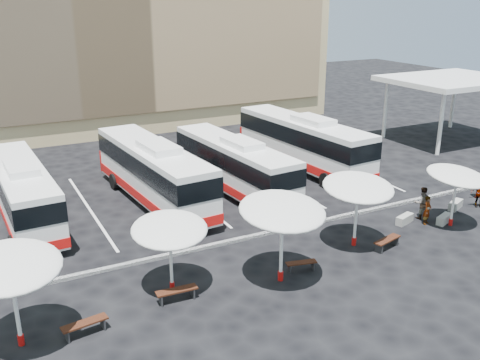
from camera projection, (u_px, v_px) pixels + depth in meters
name	position (u px, v px, depth m)	size (l,w,h in m)	color
ground	(250.00, 243.00, 26.14)	(120.00, 120.00, 0.00)	black
service_canopy	(452.00, 81.00, 43.37)	(10.00, 8.00, 5.20)	white
curb_divider	(245.00, 238.00, 26.53)	(34.00, 0.25, 0.15)	black
bay_lines	(188.00, 193.00, 32.85)	(24.15, 12.00, 0.01)	white
bus_0	(22.00, 191.00, 28.08)	(2.88, 10.98, 3.46)	white
bus_1	(153.00, 171.00, 30.73)	(3.44, 12.06, 3.78)	white
bus_2	(234.00, 164.00, 32.38)	(3.22, 11.26, 3.53)	white
bus_3	(303.00, 141.00, 36.84)	(3.59, 12.29, 3.85)	white
sunshade_0	(9.00, 267.00, 17.56)	(3.93, 3.96, 3.57)	white
sunshade_1	(169.00, 230.00, 21.12)	(3.62, 3.65, 3.19)	white
sunshade_2	(282.00, 211.00, 21.71)	(3.64, 3.69, 3.75)	white
sunshade_3	(358.00, 188.00, 25.00)	(4.01, 4.04, 3.50)	white
sunshade_4	(457.00, 176.00, 27.31)	(3.99, 4.01, 3.21)	white
wood_bench_0	(85.00, 325.00, 18.99)	(1.69, 0.67, 0.50)	black
wood_bench_1	(177.00, 292.00, 21.09)	(1.68, 0.53, 0.51)	black
wood_bench_2	(301.00, 264.00, 23.45)	(1.42, 0.67, 0.42)	black
wood_bench_3	(387.00, 241.00, 25.48)	(1.69, 0.82, 0.50)	black
conc_bench_0	(405.00, 219.00, 28.39)	(1.20, 0.40, 0.45)	gray
conc_bench_1	(444.00, 219.00, 28.41)	(1.17, 0.39, 0.44)	gray
conc_bench_2	(456.00, 205.00, 30.31)	(1.23, 0.41, 0.46)	gray
passenger_0	(427.00, 210.00, 28.13)	(0.57, 0.37, 1.56)	black
passenger_1	(422.00, 203.00, 28.77)	(0.87, 0.68, 1.79)	black
passenger_2	(480.00, 193.00, 30.41)	(0.97, 0.40, 1.65)	black
passenger_3	(478.00, 185.00, 31.82)	(0.99, 0.57, 1.53)	black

